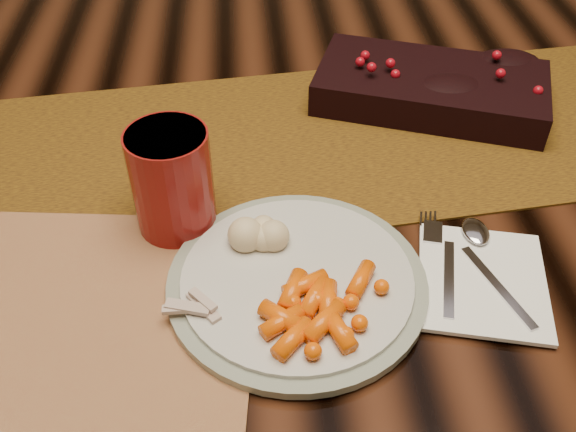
{
  "coord_description": "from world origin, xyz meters",
  "views": [
    {
      "loc": [
        -0.06,
        -0.76,
        1.27
      ],
      "look_at": [
        -0.02,
        -0.24,
        0.8
      ],
      "focal_mm": 40.0,
      "sensor_mm": 36.0,
      "label": 1
    }
  ],
  "objects": [
    {
      "name": "floor",
      "position": [
        0.0,
        0.0,
        0.0
      ],
      "size": [
        5.0,
        5.0,
        0.0
      ],
      "primitive_type": "plane",
      "color": "black",
      "rests_on": "ground"
    },
    {
      "name": "dining_table",
      "position": [
        0.0,
        0.0,
        0.38
      ],
      "size": [
        1.8,
        1.0,
        0.75
      ],
      "primitive_type": "cube",
      "color": "black",
      "rests_on": "floor"
    },
    {
      "name": "table_runner",
      "position": [
        0.05,
        -0.04,
        0.75
      ],
      "size": [
        1.83,
        0.56,
        0.0
      ],
      "primitive_type": "cube",
      "rotation": [
        0.0,
        0.0,
        0.11
      ],
      "color": "black",
      "rests_on": "dining_table"
    },
    {
      "name": "centerpiece",
      "position": [
        0.21,
        0.04,
        0.79
      ],
      "size": [
        0.36,
        0.27,
        0.07
      ],
      "primitive_type": null,
      "rotation": [
        0.0,
        0.0,
        -0.34
      ],
      "color": "black",
      "rests_on": "table_runner"
    },
    {
      "name": "placemat_main",
      "position": [
        -0.29,
        -0.33,
        0.75
      ],
      "size": [
        0.49,
        0.38,
        0.0
      ],
      "primitive_type": "cube",
      "rotation": [
        0.0,
        0.0,
        -0.11
      ],
      "color": "brown",
      "rests_on": "dining_table"
    },
    {
      "name": "dinner_plate",
      "position": [
        -0.01,
        -0.3,
        0.76
      ],
      "size": [
        0.3,
        0.3,
        0.02
      ],
      "primitive_type": "cylinder",
      "rotation": [
        0.0,
        0.0,
        -0.1
      ],
      "color": "silver",
      "rests_on": "placemat_main"
    },
    {
      "name": "baby_carrots",
      "position": [
        0.01,
        -0.36,
        0.78
      ],
      "size": [
        0.12,
        0.11,
        0.02
      ],
      "primitive_type": null,
      "rotation": [
        0.0,
        0.0,
        -0.17
      ],
      "color": "#F25703",
      "rests_on": "dinner_plate"
    },
    {
      "name": "mashed_potatoes",
      "position": [
        -0.05,
        -0.24,
        0.79
      ],
      "size": [
        0.07,
        0.06,
        0.04
      ],
      "primitive_type": null,
      "rotation": [
        0.0,
        0.0,
        -0.04
      ],
      "color": "beige",
      "rests_on": "dinner_plate"
    },
    {
      "name": "turkey_shreds",
      "position": [
        -0.12,
        -0.34,
        0.78
      ],
      "size": [
        0.09,
        0.08,
        0.02
      ],
      "primitive_type": null,
      "rotation": [
        0.0,
        0.0,
        -0.29
      ],
      "color": "#BFA89A",
      "rests_on": "dinner_plate"
    },
    {
      "name": "napkin",
      "position": [
        0.18,
        -0.31,
        0.76
      ],
      "size": [
        0.17,
        0.18,
        0.01
      ],
      "primitive_type": "cube",
      "rotation": [
        0.0,
        0.0,
        -0.23
      ],
      "color": "white",
      "rests_on": "placemat_main"
    },
    {
      "name": "fork",
      "position": [
        0.15,
        -0.29,
        0.76
      ],
      "size": [
        0.06,
        0.14,
        0.0
      ],
      "primitive_type": null,
      "rotation": [
        0.0,
        0.0,
        -0.26
      ],
      "color": "#A8AABC",
      "rests_on": "napkin"
    },
    {
      "name": "spoon",
      "position": [
        0.2,
        -0.3,
        0.76
      ],
      "size": [
        0.08,
        0.16,
        0.0
      ],
      "primitive_type": null,
      "rotation": [
        0.0,
        0.0,
        0.31
      ],
      "color": "silver",
      "rests_on": "napkin"
    },
    {
      "name": "red_cup",
      "position": [
        -0.15,
        -0.19,
        0.82
      ],
      "size": [
        0.12,
        0.12,
        0.13
      ],
      "primitive_type": "cylinder",
      "rotation": [
        0.0,
        0.0,
        -0.34
      ],
      "color": "maroon",
      "rests_on": "placemat_main"
    }
  ]
}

